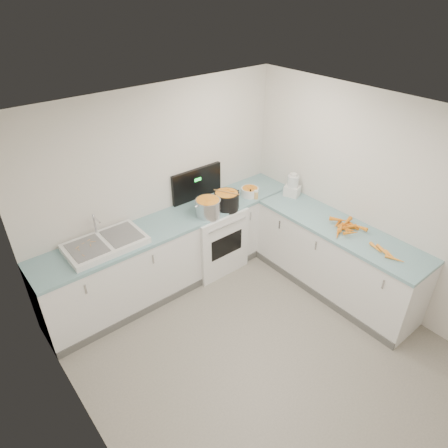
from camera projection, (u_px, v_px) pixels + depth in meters
floor at (267, 358)px, 4.29m from camera, size 3.50×4.00×0.00m
ceiling at (286, 134)px, 2.95m from camera, size 3.50×4.00×0.00m
wall_back at (159, 188)px, 4.93m from camera, size 3.50×0.00×2.50m
wall_left at (91, 370)px, 2.68m from camera, size 0.00×4.00×2.50m
wall_right at (383, 206)px, 4.55m from camera, size 0.00×4.00×2.50m
counter_back at (177, 250)px, 5.15m from camera, size 3.50×0.62×0.94m
counter_right at (335, 258)px, 5.00m from camera, size 0.62×2.20×0.94m
stove at (211, 236)px, 5.43m from camera, size 0.76×0.65×1.36m
sink at (105, 244)px, 4.40m from camera, size 0.86×0.52×0.31m
steel_pot at (208, 208)px, 4.94m from camera, size 0.39×0.39×0.23m
black_pot at (227, 201)px, 5.10m from camera, size 0.42×0.42×0.23m
wooden_spoon at (227, 192)px, 5.04m from camera, size 0.18×0.32×0.01m
mixing_bowl at (250, 192)px, 5.40m from camera, size 0.28×0.28×0.11m
extract_bottle at (250, 195)px, 5.32m from camera, size 0.04×0.04×0.11m
spice_jar at (256, 195)px, 5.32m from camera, size 0.06×0.06×0.10m
food_processor at (293, 186)px, 5.35m from camera, size 0.22×0.24×0.32m
carrot_pile at (347, 226)px, 4.70m from camera, size 0.43×0.45×0.10m
peeled_carrots at (386, 253)px, 4.28m from camera, size 0.14×0.44×0.04m
peelings at (85, 247)px, 4.27m from camera, size 0.23×0.26×0.01m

